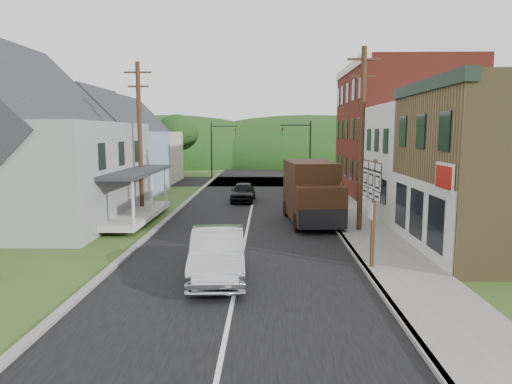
# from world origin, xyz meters

# --- Properties ---
(ground) EXTENTS (120.00, 120.00, 0.00)m
(ground) POSITION_xyz_m (0.00, 0.00, 0.00)
(ground) COLOR #2D4719
(ground) RESTS_ON ground
(road) EXTENTS (9.00, 90.00, 0.02)m
(road) POSITION_xyz_m (0.00, 10.00, 0.00)
(road) COLOR black
(road) RESTS_ON ground
(cross_road) EXTENTS (60.00, 9.00, 0.02)m
(cross_road) POSITION_xyz_m (0.00, 27.00, 0.00)
(cross_road) COLOR black
(cross_road) RESTS_ON ground
(sidewalk_right) EXTENTS (2.80, 55.00, 0.15)m
(sidewalk_right) POSITION_xyz_m (5.90, 8.00, 0.07)
(sidewalk_right) COLOR slate
(sidewalk_right) RESTS_ON ground
(curb_right) EXTENTS (0.20, 55.00, 0.15)m
(curb_right) POSITION_xyz_m (4.55, 8.00, 0.07)
(curb_right) COLOR slate
(curb_right) RESTS_ON ground
(curb_left) EXTENTS (0.30, 55.00, 0.12)m
(curb_left) POSITION_xyz_m (-4.65, 8.00, 0.06)
(curb_left) COLOR slate
(curb_left) RESTS_ON ground
(storefront_white) EXTENTS (8.00, 7.00, 6.50)m
(storefront_white) POSITION_xyz_m (11.30, 7.50, 3.25)
(storefront_white) COLOR silver
(storefront_white) RESTS_ON ground
(storefront_red) EXTENTS (8.00, 12.00, 10.00)m
(storefront_red) POSITION_xyz_m (11.30, 17.00, 5.00)
(storefront_red) COLOR maroon
(storefront_red) RESTS_ON ground
(house_gray) EXTENTS (10.20, 12.24, 8.35)m
(house_gray) POSITION_xyz_m (-12.00, 6.00, 4.23)
(house_gray) COLOR #929397
(house_gray) RESTS_ON ground
(house_blue) EXTENTS (7.14, 8.16, 7.28)m
(house_blue) POSITION_xyz_m (-11.00, 17.00, 3.69)
(house_blue) COLOR #8EA3C1
(house_blue) RESTS_ON ground
(house_cream) EXTENTS (7.14, 8.16, 7.28)m
(house_cream) POSITION_xyz_m (-11.50, 26.00, 3.69)
(house_cream) COLOR beige
(house_cream) RESTS_ON ground
(utility_pole_right) EXTENTS (1.60, 0.26, 9.00)m
(utility_pole_right) POSITION_xyz_m (5.60, 3.50, 4.66)
(utility_pole_right) COLOR #472D19
(utility_pole_right) RESTS_ON ground
(utility_pole_left) EXTENTS (1.60, 0.26, 9.00)m
(utility_pole_left) POSITION_xyz_m (-6.50, 8.00, 4.66)
(utility_pole_left) COLOR #472D19
(utility_pole_left) RESTS_ON ground
(traffic_signal_right) EXTENTS (2.87, 0.20, 6.00)m
(traffic_signal_right) POSITION_xyz_m (4.30, 23.50, 3.76)
(traffic_signal_right) COLOR black
(traffic_signal_right) RESTS_ON ground
(traffic_signal_left) EXTENTS (2.87, 0.20, 6.00)m
(traffic_signal_left) POSITION_xyz_m (-4.30, 30.50, 3.76)
(traffic_signal_left) COLOR black
(traffic_signal_left) RESTS_ON ground
(tree_left_b) EXTENTS (4.80, 4.80, 6.94)m
(tree_left_b) POSITION_xyz_m (-17.00, 12.00, 4.88)
(tree_left_b) COLOR #382616
(tree_left_b) RESTS_ON ground
(tree_left_c) EXTENTS (5.80, 5.80, 8.41)m
(tree_left_c) POSITION_xyz_m (-19.00, 20.00, 5.94)
(tree_left_c) COLOR #382616
(tree_left_c) RESTS_ON ground
(tree_left_d) EXTENTS (4.80, 4.80, 6.94)m
(tree_left_d) POSITION_xyz_m (-9.00, 32.00, 4.88)
(tree_left_d) COLOR #382616
(tree_left_d) RESTS_ON ground
(forested_ridge) EXTENTS (90.00, 30.00, 16.00)m
(forested_ridge) POSITION_xyz_m (0.00, 55.00, 0.00)
(forested_ridge) COLOR #13330F
(forested_ridge) RESTS_ON ground
(silver_sedan) EXTENTS (2.16, 5.18, 1.67)m
(silver_sedan) POSITION_xyz_m (-0.67, -3.77, 0.83)
(silver_sedan) COLOR #B5B5BA
(silver_sedan) RESTS_ON ground
(dark_sedan) EXTENTS (1.74, 4.08, 1.37)m
(dark_sedan) POSITION_xyz_m (-0.70, 13.56, 0.69)
(dark_sedan) COLOR black
(dark_sedan) RESTS_ON ground
(delivery_van) EXTENTS (2.94, 6.21, 3.37)m
(delivery_van) POSITION_xyz_m (3.45, 5.77, 1.71)
(delivery_van) COLOR black
(delivery_van) RESTS_ON ground
(route_sign_cluster) EXTENTS (0.24, 2.21, 3.87)m
(route_sign_cluster) POSITION_xyz_m (4.74, -2.79, 2.66)
(route_sign_cluster) COLOR #472D19
(route_sign_cluster) RESTS_ON sidewalk_right
(warning_sign) EXTENTS (0.23, 0.63, 2.38)m
(warning_sign) POSITION_xyz_m (4.78, 4.04, 1.67)
(warning_sign) COLOR black
(warning_sign) RESTS_ON sidewalk_right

